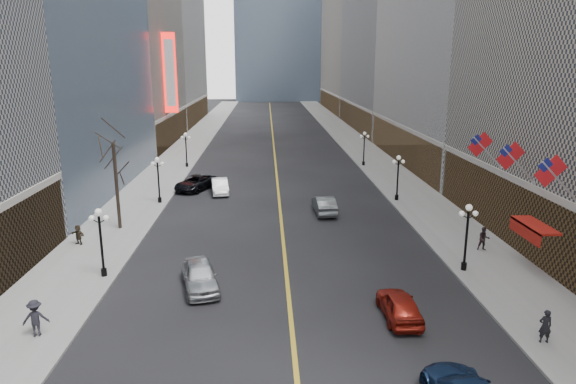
{
  "coord_description": "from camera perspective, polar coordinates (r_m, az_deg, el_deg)",
  "views": [
    {
      "loc": [
        -1.23,
        -1.28,
        13.51
      ],
      "look_at": [
        -0.45,
        17.17,
        8.85
      ],
      "focal_mm": 32.0,
      "sensor_mm": 36.0,
      "label": 1
    }
  ],
  "objects": [
    {
      "name": "sidewalk_east",
      "position": [
        74.12,
        9.48,
        3.51
      ],
      "size": [
        6.0,
        230.0,
        0.15
      ],
      "primitive_type": "cube",
      "color": "gray",
      "rests_on": "ground"
    },
    {
      "name": "sidewalk_west",
      "position": [
        73.65,
        -12.4,
        3.31
      ],
      "size": [
        6.0,
        230.0,
        0.15
      ],
      "primitive_type": "cube",
      "color": "gray",
      "rests_on": "ground"
    },
    {
      "name": "lane_line",
      "position": [
        82.4,
        -1.55,
        4.72
      ],
      "size": [
        0.25,
        200.0,
        0.02
      ],
      "primitive_type": "cube",
      "color": "gold",
      "rests_on": "ground"
    },
    {
      "name": "bldg_east_c",
      "position": [
        112.21,
        14.49,
        19.19
      ],
      "size": [
        26.6,
        40.6,
        48.8
      ],
      "color": "gray",
      "rests_on": "ground"
    },
    {
      "name": "streetlamp_east_1",
      "position": [
        35.51,
        19.27,
        -4.05
      ],
      "size": [
        1.26,
        0.44,
        4.52
      ],
      "color": "black",
      "rests_on": "sidewalk_east"
    },
    {
      "name": "streetlamp_east_2",
      "position": [
        52.07,
        12.12,
        2.08
      ],
      "size": [
        1.26,
        0.44,
        4.52
      ],
      "color": "black",
      "rests_on": "sidewalk_east"
    },
    {
      "name": "streetlamp_east_3",
      "position": [
        69.35,
        8.46,
        5.2
      ],
      "size": [
        1.26,
        0.44,
        4.52
      ],
      "color": "black",
      "rests_on": "sidewalk_east"
    },
    {
      "name": "streetlamp_west_1",
      "position": [
        34.68,
        -20.11,
        -4.55
      ],
      "size": [
        1.26,
        0.44,
        4.52
      ],
      "color": "black",
      "rests_on": "sidewalk_west"
    },
    {
      "name": "streetlamp_west_2",
      "position": [
        51.51,
        -14.23,
        1.83
      ],
      "size": [
        1.26,
        0.44,
        4.52
      ],
      "color": "black",
      "rests_on": "sidewalk_west"
    },
    {
      "name": "streetlamp_west_3",
      "position": [
        68.93,
        -11.27,
        5.03
      ],
      "size": [
        1.26,
        0.44,
        4.52
      ],
      "color": "black",
      "rests_on": "sidewalk_west"
    },
    {
      "name": "flag_3",
      "position": [
        33.35,
        27.38,
        1.8
      ],
      "size": [
        2.87,
        0.12,
        2.87
      ],
      "color": "#B2B2B7",
      "rests_on": "ground"
    },
    {
      "name": "flag_4",
      "position": [
        37.68,
        23.69,
        3.46
      ],
      "size": [
        2.87,
        0.12,
        2.87
      ],
      "color": "#B2B2B7",
      "rests_on": "ground"
    },
    {
      "name": "flag_5",
      "position": [
        42.17,
        20.77,
        4.75
      ],
      "size": [
        2.87,
        0.12,
        2.87
      ],
      "color": "#B2B2B7",
      "rests_on": "ground"
    },
    {
      "name": "awning_c",
      "position": [
        37.25,
        25.47,
        -3.52
      ],
      "size": [
        1.4,
        4.0,
        0.93
      ],
      "color": "maroon",
      "rests_on": "ground"
    },
    {
      "name": "theatre_marquee",
      "position": [
        82.6,
        -12.98,
        12.76
      ],
      "size": [
        2.0,
        0.55,
        12.0
      ],
      "color": "red",
      "rests_on": "ground"
    },
    {
      "name": "tree_west_far",
      "position": [
        43.67,
        -18.75,
        3.82
      ],
      "size": [
        3.6,
        3.6,
        7.92
      ],
      "color": "#2D231C",
      "rests_on": "sidewalk_west"
    },
    {
      "name": "car_nb_near",
      "position": [
        32.27,
        -9.76,
        -9.15
      ],
      "size": [
        3.14,
        5.34,
        1.71
      ],
      "primitive_type": "imported",
      "rotation": [
        0.0,
        0.0,
        0.24
      ],
      "color": "#A6AAAE",
      "rests_on": "ground"
    },
    {
      "name": "car_nb_mid",
      "position": [
        55.03,
        -7.58,
        0.65
      ],
      "size": [
        2.31,
        4.91,
        1.55
      ],
      "primitive_type": "imported",
      "rotation": [
        0.0,
        0.0,
        0.15
      ],
      "color": "white",
      "rests_on": "ground"
    },
    {
      "name": "car_nb_far",
      "position": [
        56.92,
        -10.22,
        1.02
      ],
      "size": [
        4.75,
        6.32,
        1.59
      ],
      "primitive_type": "imported",
      "rotation": [
        0.0,
        0.0,
        -0.42
      ],
      "color": "black",
      "rests_on": "ground"
    },
    {
      "name": "car_sb_mid",
      "position": [
        29.08,
        12.25,
        -12.19
      ],
      "size": [
        1.87,
        4.51,
        1.53
      ],
      "primitive_type": "imported",
      "rotation": [
        0.0,
        0.0,
        3.16
      ],
      "color": "maroon",
      "rests_on": "ground"
    },
    {
      "name": "car_sb_far",
      "position": [
        47.42,
        4.03,
        -1.41
      ],
      "size": [
        1.99,
        5.05,
        1.64
      ],
      "primitive_type": "imported",
      "rotation": [
        0.0,
        0.0,
        3.19
      ],
      "color": "#53585B",
      "rests_on": "ground"
    },
    {
      "name": "ped_ne_corner",
      "position": [
        28.79,
        26.67,
        -13.17
      ],
      "size": [
        0.66,
        0.51,
        1.74
      ],
      "primitive_type": "imported",
      "rotation": [
        0.0,
        0.0,
        3.07
      ],
      "color": "black",
      "rests_on": "sidewalk_east"
    },
    {
      "name": "ped_east_walk",
      "position": [
        40.26,
        20.93,
        -4.88
      ],
      "size": [
        0.9,
        0.57,
        1.75
      ],
      "primitive_type": "imported",
      "rotation": [
        0.0,
        0.0,
        -0.13
      ],
      "color": "black",
      "rests_on": "sidewalk_east"
    },
    {
      "name": "ped_west_walk",
      "position": [
        29.28,
        -26.26,
        -12.45
      ],
      "size": [
        1.33,
        0.8,
        1.93
      ],
      "primitive_type": "imported",
      "rotation": [
        0.0,
        0.0,
        3.38
      ],
      "color": "black",
      "rests_on": "sidewalk_west"
    },
    {
      "name": "ped_west_far",
      "position": [
        41.97,
        -22.28,
        -4.41
      ],
      "size": [
        1.43,
        1.01,
        1.52
      ],
      "primitive_type": "imported",
      "rotation": [
        0.0,
        0.0,
        -0.48
      ],
      "color": "#33291C",
      "rests_on": "sidewalk_west"
    }
  ]
}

